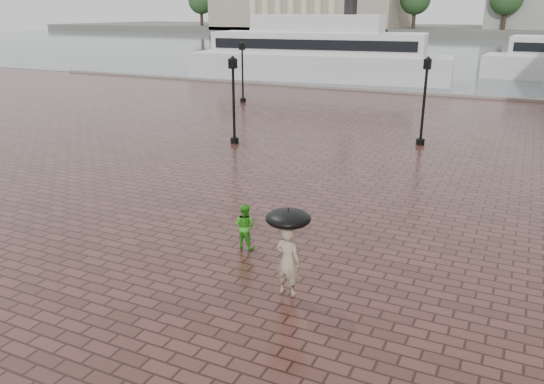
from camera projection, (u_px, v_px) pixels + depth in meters
The scene contains 9 objects.
ground at pixel (245, 227), 17.31m from camera, with size 300.00×300.00×0.00m, color #3A1F1A.
harbour_water at pixel (486, 49), 95.82m from camera, with size 240.00×240.00×0.00m, color #485258.
quay_edge at pixel (425, 94), 44.62m from camera, with size 80.00×0.60×0.30m, color slate.
far_shore at pixel (506, 31), 153.53m from camera, with size 300.00×60.00×2.00m, color #4C4C47.
street_lamps at pixel (292, 88), 31.68m from camera, with size 15.44×12.44×4.40m.
adult_pedestrian at pixel (288, 261), 12.98m from camera, with size 0.65×0.43×1.79m, color tan.
child_pedestrian at pixel (245, 226), 15.63m from camera, with size 0.66×0.52×1.37m, color #30971B.
ferry_near at pixel (318, 53), 53.62m from camera, with size 26.88×9.27×8.64m.
umbrella at pixel (288, 218), 12.62m from camera, with size 1.10×1.10×1.17m.
Camera 1 is at (7.70, -14.05, 6.72)m, focal length 35.00 mm.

